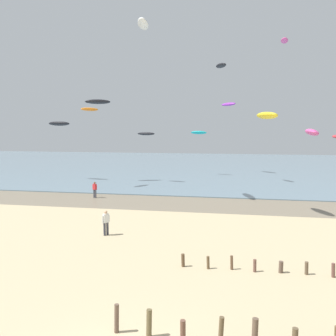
% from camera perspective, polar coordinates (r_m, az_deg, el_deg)
% --- Properties ---
extents(wet_sand_strip, '(120.00, 7.24, 0.01)m').
position_cam_1_polar(wet_sand_strip, '(35.81, 5.71, -5.59)').
color(wet_sand_strip, '#7A6D59').
rests_on(wet_sand_strip, ground).
extents(sea, '(160.00, 70.00, 0.10)m').
position_cam_1_polar(sea, '(73.98, 8.43, 0.37)').
color(sea, slate).
rests_on(sea, ground).
extents(groyne_near, '(11.04, 0.37, 1.05)m').
position_cam_1_polar(groyne_near, '(13.63, 15.38, -23.62)').
color(groyne_near, brown).
rests_on(groyne_near, ground).
extents(person_mid_beach, '(0.55, 0.32, 1.71)m').
position_cam_1_polar(person_mid_beach, '(39.69, -11.18, -3.20)').
color(person_mid_beach, '#4C4C56').
rests_on(person_mid_beach, ground).
extents(person_left_flank, '(0.40, 0.45, 1.71)m').
position_cam_1_polar(person_left_flank, '(25.71, -9.51, -8.17)').
color(person_left_flank, '#383842').
rests_on(person_left_flank, ground).
extents(kite_aloft_0, '(2.14, 3.72, 1.01)m').
position_cam_1_polar(kite_aloft_0, '(38.36, -3.85, 21.20)').
color(kite_aloft_0, white).
extents(kite_aloft_1, '(2.28, 3.56, 0.78)m').
position_cam_1_polar(kite_aloft_1, '(31.79, 14.94, 7.79)').
color(kite_aloft_1, yellow).
extents(kite_aloft_2, '(1.98, 2.61, 0.44)m').
position_cam_1_polar(kite_aloft_2, '(45.97, -11.94, 8.81)').
color(kite_aloft_2, orange).
extents(kite_aloft_3, '(1.40, 3.64, 0.89)m').
position_cam_1_polar(kite_aloft_3, '(36.68, 21.22, 5.14)').
color(kite_aloft_3, '#E54C99').
extents(kite_aloft_4, '(2.68, 1.45, 0.71)m').
position_cam_1_polar(kite_aloft_4, '(57.30, 4.74, 5.44)').
color(kite_aloft_4, '#19B2B7').
extents(kite_aloft_5, '(2.05, 2.85, 0.69)m').
position_cam_1_polar(kite_aloft_5, '(49.88, 8.13, 15.30)').
color(kite_aloft_5, black).
extents(kite_aloft_6, '(2.68, 1.48, 0.51)m').
position_cam_1_polar(kite_aloft_6, '(49.48, -3.40, 5.28)').
color(kite_aloft_6, black).
extents(kite_aloft_7, '(1.39, 3.17, 0.57)m').
position_cam_1_polar(kite_aloft_7, '(56.85, 17.44, 18.16)').
color(kite_aloft_7, '#E54C99').
extents(kite_aloft_8, '(3.00, 3.19, 0.71)m').
position_cam_1_polar(kite_aloft_8, '(60.65, 9.26, 9.64)').
color(kite_aloft_8, purple).
extents(kite_aloft_10, '(3.54, 2.32, 0.82)m').
position_cam_1_polar(kite_aloft_10, '(50.86, -10.75, 9.97)').
color(kite_aloft_10, black).
extents(kite_aloft_12, '(3.55, 1.78, 0.84)m').
position_cam_1_polar(kite_aloft_12, '(53.79, -16.39, 6.56)').
color(kite_aloft_12, black).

